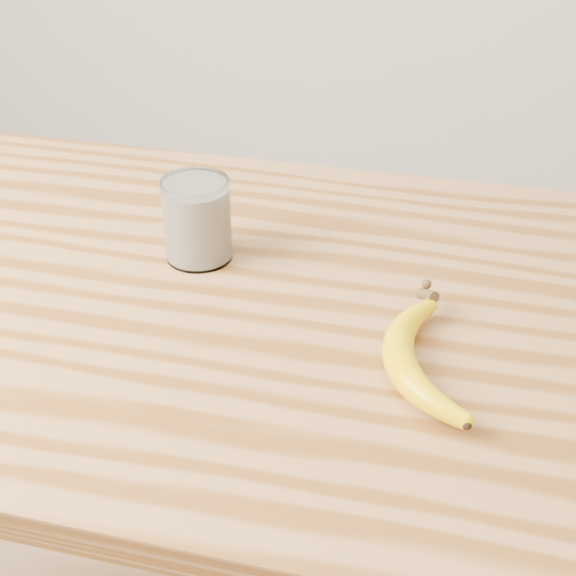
# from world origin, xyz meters

# --- Properties ---
(table) EXTENTS (1.20, 0.80, 0.90)m
(table) POSITION_xyz_m (0.00, 0.00, 0.77)
(table) COLOR #9F6D3D
(table) RESTS_ON ground
(smoothie_glass) EXTENTS (0.09, 0.09, 0.11)m
(smoothie_glass) POSITION_xyz_m (-0.10, 0.07, 0.96)
(smoothie_glass) COLOR white
(smoothie_glass) RESTS_ON table
(banana) EXTENTS (0.19, 0.32, 0.04)m
(banana) POSITION_xyz_m (0.20, -0.11, 0.92)
(banana) COLOR #EBB800
(banana) RESTS_ON table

